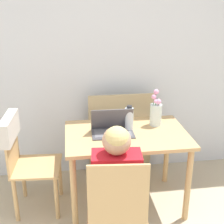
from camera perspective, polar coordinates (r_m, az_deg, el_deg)
wall_back at (r=3.09m, az=-1.21°, el=10.32°), size 6.40×0.05×2.50m
dining_table at (r=2.70m, az=2.65°, el=-5.82°), size 1.04×0.68×0.71m
chair_occupied at (r=2.21m, az=0.90°, el=-17.59°), size 0.44×0.44×0.88m
chair_spare at (r=2.75m, az=-16.38°, el=-6.49°), size 0.46×0.43×0.89m
person_seated at (r=2.18m, az=0.75°, el=-11.53°), size 0.37×0.45×1.05m
laptop at (r=2.64m, az=0.08°, el=-2.81°), size 0.36×0.23×0.21m
flower_vase at (r=2.79m, az=8.02°, el=-0.03°), size 0.11×0.11×0.33m
water_bottle at (r=2.67m, az=3.16°, el=-1.24°), size 0.07×0.07×0.22m
cardboard_panel at (r=3.24m, az=1.66°, el=-4.05°), size 0.67×0.14×0.90m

